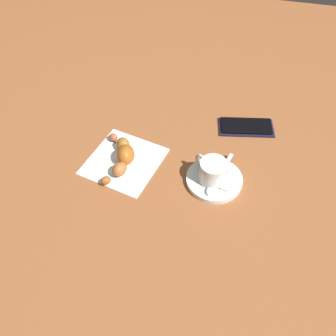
{
  "coord_description": "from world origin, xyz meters",
  "views": [
    {
      "loc": [
        0.13,
        -0.55,
        0.65
      ],
      "look_at": [
        0.01,
        -0.02,
        0.01
      ],
      "focal_mm": 39.61,
      "sensor_mm": 36.0,
      "label": 1
    }
  ],
  "objects": [
    {
      "name": "ground_plane",
      "position": [
        0.0,
        0.0,
        0.0
      ],
      "size": [
        1.8,
        1.8,
        0.0
      ],
      "primitive_type": "plane",
      "color": "brown"
    },
    {
      "name": "saucer",
      "position": [
        0.12,
        -0.02,
        0.01
      ],
      "size": [
        0.13,
        0.13,
        0.01
      ],
      "primitive_type": "cylinder",
      "color": "silver",
      "rests_on": "ground"
    },
    {
      "name": "espresso_cup",
      "position": [
        0.11,
        -0.03,
        0.04
      ],
      "size": [
        0.08,
        0.07,
        0.05
      ],
      "color": "silver",
      "rests_on": "saucer"
    },
    {
      "name": "teaspoon",
      "position": [
        0.12,
        -0.03,
        0.01
      ],
      "size": [
        0.05,
        0.14,
        0.01
      ],
      "color": "silver",
      "rests_on": "saucer"
    },
    {
      "name": "sugar_packet",
      "position": [
        0.15,
        -0.03,
        0.01
      ],
      "size": [
        0.03,
        0.06,
        0.01
      ],
      "primitive_type": "cube",
      "rotation": [
        0.0,
        0.0,
        7.61
      ],
      "color": "white",
      "rests_on": "saucer"
    },
    {
      "name": "napkin",
      "position": [
        -0.1,
        -0.01,
        0.0
      ],
      "size": [
        0.19,
        0.2,
        0.0
      ],
      "primitive_type": "cube",
      "rotation": [
        0.0,
        0.0,
        -0.22
      ],
      "color": "white",
      "rests_on": "ground"
    },
    {
      "name": "croissant",
      "position": [
        -0.1,
        -0.02,
        0.02
      ],
      "size": [
        0.09,
        0.16,
        0.04
      ],
      "color": "#964F24",
      "rests_on": "napkin"
    },
    {
      "name": "cell_phone",
      "position": [
        0.17,
        0.17,
        0.01
      ],
      "size": [
        0.15,
        0.09,
        0.01
      ],
      "color": "#1B1B31",
      "rests_on": "ground"
    }
  ]
}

